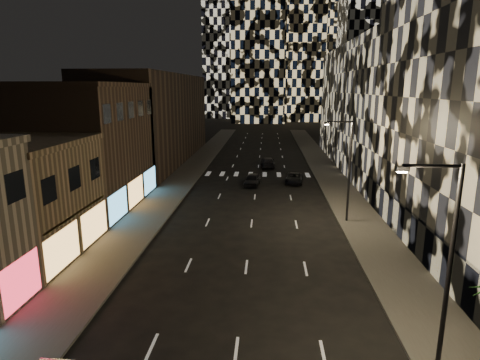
# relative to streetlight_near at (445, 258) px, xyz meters

# --- Properties ---
(sidewalk_left) EXTENTS (4.00, 120.00, 0.15)m
(sidewalk_left) POSITION_rel_streetlight_near_xyz_m (-18.35, 40.00, -5.28)
(sidewalk_left) COLOR #47443F
(sidewalk_left) RESTS_ON ground
(sidewalk_right) EXTENTS (4.00, 120.00, 0.15)m
(sidewalk_right) POSITION_rel_streetlight_near_xyz_m (1.65, 40.00, -5.28)
(sidewalk_right) COLOR #47443F
(sidewalk_right) RESTS_ON ground
(curb_left) EXTENTS (0.20, 120.00, 0.15)m
(curb_left) POSITION_rel_streetlight_near_xyz_m (-16.25, 40.00, -5.28)
(curb_left) COLOR #4C4C47
(curb_left) RESTS_ON ground
(curb_right) EXTENTS (0.20, 120.00, 0.15)m
(curb_right) POSITION_rel_streetlight_near_xyz_m (-0.45, 40.00, -5.28)
(curb_right) COLOR #4C4C47
(curb_right) RESTS_ON ground
(retail_tan) EXTENTS (10.00, 10.00, 8.00)m
(retail_tan) POSITION_rel_streetlight_near_xyz_m (-25.35, 11.00, -1.35)
(retail_tan) COLOR #856B50
(retail_tan) RESTS_ON ground
(retail_brown) EXTENTS (10.00, 15.00, 12.00)m
(retail_brown) POSITION_rel_streetlight_near_xyz_m (-25.35, 23.50, 0.65)
(retail_brown) COLOR #4B382A
(retail_brown) RESTS_ON ground
(retail_filler_left) EXTENTS (10.00, 40.00, 14.00)m
(retail_filler_left) POSITION_rel_streetlight_near_xyz_m (-25.35, 50.00, 1.65)
(retail_filler_left) COLOR #4B382A
(retail_filler_left) RESTS_ON ground
(midrise_base) EXTENTS (0.60, 25.00, 3.00)m
(midrise_base) POSITION_rel_streetlight_near_xyz_m (3.95, 14.50, -3.85)
(midrise_base) COLOR #383838
(midrise_base) RESTS_ON ground
(midrise_filler_right) EXTENTS (16.00, 40.00, 18.00)m
(midrise_filler_right) POSITION_rel_streetlight_near_xyz_m (11.65, 47.00, 3.65)
(midrise_filler_right) COLOR #232326
(midrise_filler_right) RESTS_ON ground
(streetlight_near) EXTENTS (2.55, 0.25, 9.00)m
(streetlight_near) POSITION_rel_streetlight_near_xyz_m (0.00, 0.00, 0.00)
(streetlight_near) COLOR black
(streetlight_near) RESTS_ON sidewalk_right
(streetlight_far) EXTENTS (2.55, 0.25, 9.00)m
(streetlight_far) POSITION_rel_streetlight_near_xyz_m (0.00, 20.00, 0.00)
(streetlight_far) COLOR black
(streetlight_far) RESTS_ON sidewalk_right
(car_dark_midlane) EXTENTS (2.23, 4.49, 1.47)m
(car_dark_midlane) POSITION_rel_streetlight_near_xyz_m (-8.85, 33.35, -4.62)
(car_dark_midlane) COLOR black
(car_dark_midlane) RESTS_ON ground
(car_dark_oncoming) EXTENTS (2.32, 5.18, 1.48)m
(car_dark_oncoming) POSITION_rel_streetlight_near_xyz_m (-6.94, 45.48, -4.62)
(car_dark_oncoming) COLOR black
(car_dark_oncoming) RESTS_ON ground
(car_dark_rightlane) EXTENTS (2.62, 4.75, 1.26)m
(car_dark_rightlane) POSITION_rel_streetlight_near_xyz_m (-3.56, 34.91, -4.72)
(car_dark_rightlane) COLOR black
(car_dark_rightlane) RESTS_ON ground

